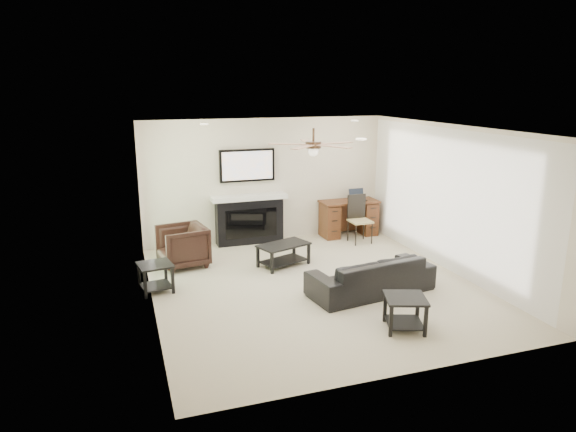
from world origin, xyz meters
The scene contains 10 objects.
room_shell centered at (0.19, 0.08, 1.68)m, with size 5.50×5.54×2.52m.
sofa centered at (0.74, -0.52, 0.29)m, with size 1.96×0.77×0.57m, color black.
armchair centered at (-1.86, 1.63, 0.37)m, with size 0.79×0.81×0.74m, color black.
coffee_table centered at (-0.16, 1.08, 0.20)m, with size 0.90×0.50×0.40m, color black.
end_table_near centered at (0.59, -1.77, 0.23)m, with size 0.52×0.52×0.45m, color black.
end_table_left centered at (-2.41, 0.58, 0.23)m, with size 0.50×0.50×0.45m, color black.
fireplace_unit centered at (-0.40, 2.58, 0.95)m, with size 1.52×0.34×1.91m, color black.
desk centered at (1.74, 2.46, 0.38)m, with size 1.22×0.56×0.76m, color #3D1D0F.
desk_chair centered at (1.74, 1.91, 0.48)m, with size 0.42×0.44×0.97m, color black.
laptop centered at (1.94, 2.44, 0.88)m, with size 0.33×0.24×0.23m, color black.
Camera 1 is at (-2.83, -7.17, 3.12)m, focal length 32.00 mm.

